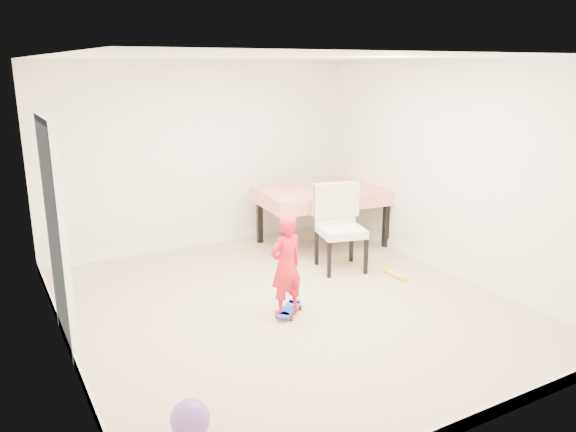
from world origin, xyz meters
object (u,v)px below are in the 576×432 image
child (286,269)px  dining_chair (341,229)px  balloon (190,419)px  dining_table (322,217)px  skateboard (289,311)px

child → dining_chair: bearing=-154.7°
balloon → dining_table: bearing=45.4°
balloon → child: bearing=41.7°
dining_table → skateboard: size_ratio=3.57×
balloon → skateboard: bearing=41.3°
dining_table → child: (-1.64, -1.85, 0.10)m
dining_table → balloon: size_ratio=6.34×
dining_table → balloon: (-3.18, -3.22, -0.28)m
dining_chair → skateboard: dining_chair is taller
dining_chair → dining_table: bearing=84.3°
dining_chair → skateboard: 1.58m
skateboard → dining_chair: bearing=-5.7°
dining_chair → skateboard: (-1.24, -0.84, -0.50)m
skateboard → child: bearing=167.6°
dining_chair → child: bearing=-131.9°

